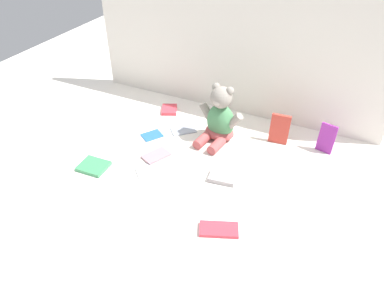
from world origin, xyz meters
TOP-DOWN VIEW (x-y plane):
  - ground_plane at (0.00, 0.00)m, footprint 3.20×3.20m
  - backdrop_drape at (0.00, 0.40)m, footprint 1.49×0.03m
  - teddy_bear at (0.05, 0.12)m, footprint 0.23×0.21m
  - book_case_0 at (-0.15, -0.13)m, footprint 0.11×0.14m
  - book_case_1 at (-0.28, 0.24)m, footprint 0.11×0.12m
  - book_case_2 at (-0.35, -0.31)m, footprint 0.12×0.11m
  - book_case_3 at (0.26, -0.40)m, footprint 0.15×0.11m
  - book_case_4 at (0.17, -0.14)m, footprint 0.12×0.09m
  - book_case_5 at (-0.13, -0.23)m, footprint 0.13×0.13m
  - book_case_6 at (-0.24, 0.00)m, footprint 0.11×0.12m
  - book_case_7 at (0.51, 0.23)m, footprint 0.07×0.04m
  - book_case_8 at (0.31, 0.21)m, footprint 0.09×0.04m
  - book_case_9 at (-0.13, 0.11)m, footprint 0.14×0.14m

SIDE VIEW (x-z plane):
  - ground_plane at x=0.00m, z-range 0.00..0.00m
  - book_case_5 at x=-0.13m, z-range 0.00..0.01m
  - book_case_6 at x=-0.24m, z-range 0.00..0.01m
  - book_case_9 at x=-0.13m, z-range 0.00..0.01m
  - book_case_0 at x=-0.15m, z-range 0.00..0.01m
  - book_case_3 at x=0.26m, z-range 0.00..0.01m
  - book_case_2 at x=-0.35m, z-range 0.00..0.02m
  - book_case_1 at x=-0.28m, z-range 0.00..0.02m
  - book_case_4 at x=0.17m, z-range 0.00..0.02m
  - book_case_7 at x=0.51m, z-range 0.00..0.14m
  - book_case_8 at x=0.31m, z-range 0.00..0.14m
  - teddy_bear at x=0.05m, z-range -0.03..0.24m
  - backdrop_drape at x=0.00m, z-range 0.00..0.63m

